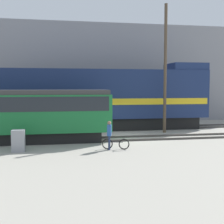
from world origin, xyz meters
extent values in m
plane|color=#9E998C|center=(0.00, 0.00, 0.00)|extent=(120.00, 120.00, 0.00)
cube|color=#47423D|center=(0.00, -1.98, 0.07)|extent=(60.00, 0.07, 0.14)
cube|color=#47423D|center=(0.00, -0.55, 0.07)|extent=(60.00, 0.07, 0.14)
cube|color=#47423D|center=(0.00, 3.18, 0.07)|extent=(60.00, 0.07, 0.14)
cube|color=#47423D|center=(0.00, 4.61, 0.07)|extent=(60.00, 0.07, 0.14)
cube|color=gray|center=(0.00, 12.31, 4.97)|extent=(37.61, 6.00, 9.93)
cube|color=black|center=(-0.61, 3.89, 0.50)|extent=(16.45, 2.55, 1.00)
cube|color=navy|center=(-0.61, 3.89, 2.98)|extent=(17.88, 3.00, 3.96)
cube|color=gold|center=(-0.61, 3.89, 2.39)|extent=(17.52, 3.04, 0.50)
cube|color=navy|center=(6.83, 3.89, 5.26)|extent=(3.00, 2.85, 0.60)
cube|color=black|center=(-6.22, -1.26, 0.35)|extent=(9.53, 2.00, 0.70)
cube|color=#196B33|center=(-6.22, -1.26, 1.88)|extent=(10.83, 2.50, 2.36)
cube|color=#1E2328|center=(-6.22, -1.26, 2.51)|extent=(10.40, 2.54, 0.90)
cube|color=#333333|center=(-6.22, -1.26, 3.21)|extent=(10.61, 2.38, 0.30)
torus|color=black|center=(-0.51, -4.56, 0.31)|extent=(0.61, 0.23, 0.62)
torus|color=black|center=(-1.43, -4.30, 0.31)|extent=(0.61, 0.23, 0.62)
cylinder|color=black|center=(-0.97, -4.43, 0.42)|extent=(0.79, 0.25, 0.04)
cylinder|color=black|center=(-1.28, -4.35, 0.45)|extent=(0.03, 0.03, 0.28)
cylinder|color=#262626|center=(-0.51, -4.56, 0.67)|extent=(0.14, 0.43, 0.02)
cylinder|color=#232D4C|center=(-1.33, -4.40, 0.40)|extent=(0.11, 0.11, 0.80)
cylinder|color=#232D4C|center=(-1.37, -4.55, 0.40)|extent=(0.11, 0.11, 0.80)
cube|color=#264C8C|center=(-1.35, -4.48, 1.11)|extent=(0.31, 0.41, 0.62)
sphere|color=#8C664C|center=(-1.35, -4.48, 1.53)|extent=(0.22, 0.22, 0.22)
cylinder|color=#4C3D2D|center=(4.04, 1.32, 4.92)|extent=(0.24, 0.24, 9.84)
cube|color=gray|center=(-6.36, -4.02, 0.60)|extent=(0.70, 0.60, 1.20)
camera|label=1|loc=(-4.37, -21.66, 3.56)|focal=50.00mm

